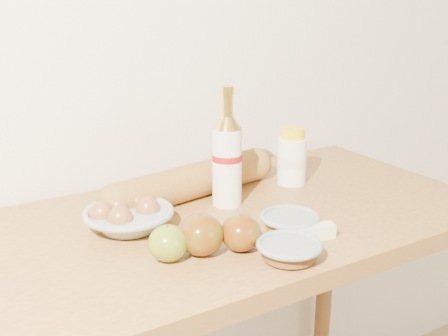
{
  "coord_description": "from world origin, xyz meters",
  "views": [
    {
      "loc": [
        -0.56,
        0.23,
        1.37
      ],
      "look_at": [
        0.0,
        1.15,
        1.02
      ],
      "focal_mm": 45.0,
      "sensor_mm": 36.0,
      "label": 1
    }
  ],
  "objects_px": {
    "cream_bottle": "(292,158)",
    "egg_bowl": "(128,216)",
    "table": "(217,270)",
    "bourbon_bottle": "(227,158)",
    "baguette": "(193,181)"
  },
  "relations": [
    {
      "from": "table",
      "to": "bourbon_bottle",
      "type": "bearing_deg",
      "value": 42.91
    },
    {
      "from": "table",
      "to": "cream_bottle",
      "type": "height_order",
      "value": "cream_bottle"
    },
    {
      "from": "table",
      "to": "baguette",
      "type": "bearing_deg",
      "value": 83.53
    },
    {
      "from": "bourbon_bottle",
      "to": "baguette",
      "type": "height_order",
      "value": "bourbon_bottle"
    },
    {
      "from": "cream_bottle",
      "to": "egg_bowl",
      "type": "relative_size",
      "value": 0.62
    },
    {
      "from": "egg_bowl",
      "to": "baguette",
      "type": "distance_m",
      "value": 0.21
    },
    {
      "from": "bourbon_bottle",
      "to": "egg_bowl",
      "type": "relative_size",
      "value": 1.18
    },
    {
      "from": "bourbon_bottle",
      "to": "cream_bottle",
      "type": "height_order",
      "value": "bourbon_bottle"
    },
    {
      "from": "table",
      "to": "egg_bowl",
      "type": "height_order",
      "value": "egg_bowl"
    },
    {
      "from": "cream_bottle",
      "to": "baguette",
      "type": "distance_m",
      "value": 0.26
    },
    {
      "from": "bourbon_bottle",
      "to": "cream_bottle",
      "type": "xyz_separation_m",
      "value": [
        0.21,
        0.04,
        -0.04
      ]
    },
    {
      "from": "cream_bottle",
      "to": "egg_bowl",
      "type": "xyz_separation_m",
      "value": [
        -0.45,
        -0.05,
        -0.04
      ]
    },
    {
      "from": "cream_bottle",
      "to": "baguette",
      "type": "relative_size",
      "value": 0.29
    },
    {
      "from": "bourbon_bottle",
      "to": "baguette",
      "type": "relative_size",
      "value": 0.55
    },
    {
      "from": "cream_bottle",
      "to": "egg_bowl",
      "type": "distance_m",
      "value": 0.46
    }
  ]
}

